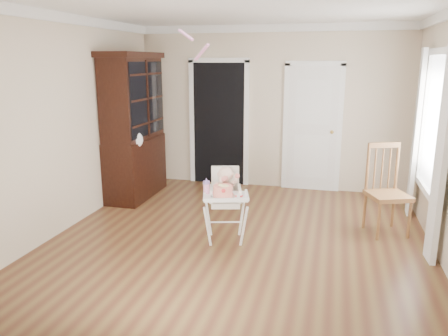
% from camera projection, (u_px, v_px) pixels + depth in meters
% --- Properties ---
extents(floor, '(5.00, 5.00, 0.00)m').
position_uv_depth(floor, '(238.00, 241.00, 5.30)').
color(floor, '#542E1C').
rests_on(floor, ground).
extents(ceiling, '(5.00, 5.00, 0.00)m').
position_uv_depth(ceiling, '(240.00, 6.00, 4.65)').
color(ceiling, white).
rests_on(ceiling, wall_back).
extents(wall_back, '(4.50, 0.00, 4.50)m').
position_uv_depth(wall_back, '(271.00, 108.00, 7.32)').
color(wall_back, beige).
rests_on(wall_back, floor).
extents(wall_left, '(0.00, 5.00, 5.00)m').
position_uv_depth(wall_left, '(65.00, 124.00, 5.51)').
color(wall_left, beige).
rests_on(wall_left, floor).
extents(crown_molding, '(4.50, 5.00, 0.12)m').
position_uv_depth(crown_molding, '(240.00, 12.00, 4.66)').
color(crown_molding, white).
rests_on(crown_molding, ceiling).
extents(doorway, '(1.06, 0.05, 2.22)m').
position_uv_depth(doorway, '(219.00, 121.00, 7.58)').
color(doorway, black).
rests_on(doorway, wall_back).
extents(closet_door, '(0.96, 0.09, 2.13)m').
position_uv_depth(closet_door, '(312.00, 129.00, 7.21)').
color(closet_door, white).
rests_on(closet_door, wall_back).
extents(window_right, '(0.13, 1.84, 2.30)m').
position_uv_depth(window_right, '(431.00, 133.00, 5.22)').
color(window_right, white).
rests_on(window_right, wall_right).
extents(high_chair, '(0.66, 0.76, 0.91)m').
position_uv_depth(high_chair, '(225.00, 196.00, 5.20)').
color(high_chair, white).
rests_on(high_chair, floor).
extents(baby, '(0.30, 0.22, 0.42)m').
position_uv_depth(baby, '(225.00, 184.00, 5.18)').
color(baby, beige).
rests_on(baby, high_chair).
extents(cake, '(0.28, 0.28, 0.13)m').
position_uv_depth(cake, '(223.00, 191.00, 4.93)').
color(cake, silver).
rests_on(cake, high_chair).
extents(sippy_cup, '(0.08, 0.08, 0.19)m').
position_uv_depth(sippy_cup, '(206.00, 187.00, 5.04)').
color(sippy_cup, pink).
rests_on(sippy_cup, high_chair).
extents(china_cabinet, '(0.60, 1.34, 2.26)m').
position_uv_depth(china_cabinet, '(134.00, 127.00, 6.82)').
color(china_cabinet, black).
rests_on(china_cabinet, floor).
extents(dining_chair, '(0.60, 0.60, 1.13)m').
position_uv_depth(dining_chair, '(387.00, 192.00, 5.46)').
color(dining_chair, brown).
rests_on(dining_chair, floor).
extents(streamer, '(0.31, 0.41, 0.15)m').
position_uv_depth(streamer, '(186.00, 35.00, 4.94)').
color(streamer, '#FD92CC').
rests_on(streamer, ceiling).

